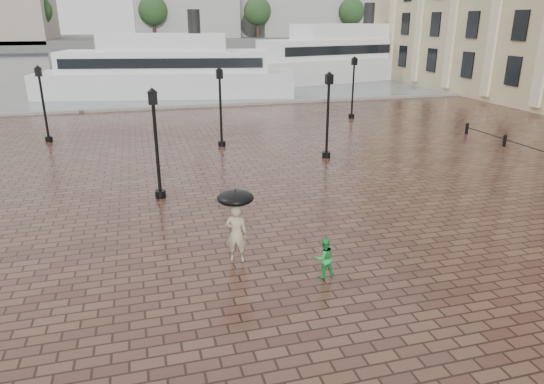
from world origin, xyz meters
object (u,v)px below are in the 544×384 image
(adult_pedestrian, at_px, (236,234))
(ferry_near, at_px, (166,71))
(ferry_far, at_px, (346,57))
(street_lamps, at_px, (229,107))
(child_pedestrian, at_px, (324,258))

(adult_pedestrian, distance_m, ferry_near, 35.75)
(ferry_far, bearing_deg, street_lamps, -137.95)
(street_lamps, xyz_separation_m, ferry_near, (-2.01, 21.71, 0.07))
(adult_pedestrian, relative_size, ferry_near, 0.07)
(street_lamps, relative_size, adult_pedestrian, 11.75)
(adult_pedestrian, bearing_deg, street_lamps, -78.70)
(adult_pedestrian, xyz_separation_m, ferry_near, (0.44, 35.72, 1.48))
(adult_pedestrian, bearing_deg, ferry_far, -96.13)
(ferry_far, bearing_deg, ferry_near, -173.41)
(street_lamps, bearing_deg, ferry_far, 55.87)
(child_pedestrian, bearing_deg, street_lamps, -97.33)
(street_lamps, xyz_separation_m, ferry_far, (20.36, 30.04, 0.39))
(street_lamps, xyz_separation_m, adult_pedestrian, (-2.46, -14.00, -1.41))
(adult_pedestrian, bearing_deg, ferry_near, -69.46)
(adult_pedestrian, bearing_deg, child_pedestrian, 164.40)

